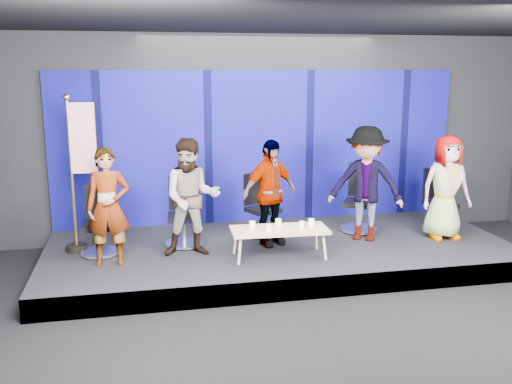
# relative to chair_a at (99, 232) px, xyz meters

# --- Properties ---
(ground) EXTENTS (10.00, 10.00, 0.00)m
(ground) POSITION_rel_chair_a_xyz_m (2.66, -2.57, -0.63)
(ground) COLOR black
(ground) RESTS_ON ground
(room_walls) EXTENTS (10.02, 8.02, 3.51)m
(room_walls) POSITION_rel_chair_a_xyz_m (2.66, -2.57, 1.80)
(room_walls) COLOR black
(room_walls) RESTS_ON ground
(riser) EXTENTS (7.00, 3.00, 0.30)m
(riser) POSITION_rel_chair_a_xyz_m (2.66, -0.07, -0.48)
(riser) COLOR black
(riser) RESTS_ON ground
(backdrop) EXTENTS (7.00, 0.08, 2.60)m
(backdrop) POSITION_rel_chair_a_xyz_m (2.66, 1.38, 0.97)
(backdrop) COLOR #08095E
(backdrop) RESTS_ON riser
(chair_a) EXTENTS (0.58, 0.58, 0.99)m
(chair_a) POSITION_rel_chair_a_xyz_m (0.00, 0.00, 0.00)
(chair_a) COLOR silver
(chair_a) RESTS_ON riser
(panelist_a) EXTENTS (0.60, 0.40, 1.61)m
(panelist_a) POSITION_rel_chair_a_xyz_m (0.17, -0.47, 0.48)
(panelist_a) COLOR black
(panelist_a) RESTS_ON riser
(chair_b) EXTENTS (0.63, 0.63, 1.04)m
(chair_b) POSITION_rel_chair_a_xyz_m (1.23, 0.18, 0.02)
(chair_b) COLOR silver
(chair_b) RESTS_ON riser
(panelist_b) EXTENTS (0.86, 0.70, 1.68)m
(panelist_b) POSITION_rel_chair_a_xyz_m (1.31, -0.32, 0.52)
(panelist_b) COLOR black
(panelist_b) RESTS_ON riser
(chair_c) EXTENTS (0.74, 0.74, 0.99)m
(chair_c) POSITION_rel_chair_a_xyz_m (2.48, 0.43, 0.00)
(chair_c) COLOR silver
(chair_c) RESTS_ON riser
(panelist_c) EXTENTS (1.02, 0.74, 1.61)m
(panelist_c) POSITION_rel_chair_a_xyz_m (2.51, -0.06, 0.48)
(panelist_c) COLOR black
(panelist_c) RESTS_ON riser
(chair_d) EXTENTS (0.85, 0.85, 1.10)m
(chair_d) POSITION_rel_chair_a_xyz_m (4.13, 0.37, 0.04)
(chair_d) COLOR silver
(chair_d) RESTS_ON riser
(panelist_d) EXTENTS (1.33, 1.15, 1.78)m
(panelist_d) POSITION_rel_chair_a_xyz_m (4.02, -0.12, 0.56)
(panelist_d) COLOR black
(panelist_d) RESTS_ON riser
(chair_e) EXTENTS (0.58, 0.58, 1.01)m
(chair_e) POSITION_rel_chair_a_xyz_m (5.44, 0.17, 0.01)
(chair_e) COLOR silver
(chair_e) RESTS_ON riser
(panelist_e) EXTENTS (0.81, 0.54, 1.63)m
(panelist_e) POSITION_rel_chair_a_xyz_m (5.27, -0.30, 0.49)
(panelist_e) COLOR black
(panelist_e) RESTS_ON riser
(coffee_table) EXTENTS (1.39, 0.64, 0.42)m
(coffee_table) POSITION_rel_chair_a_xyz_m (2.50, -0.68, 0.06)
(coffee_table) COLOR #A57E60
(coffee_table) RESTS_ON riser
(mug_a) EXTENTS (0.09, 0.09, 0.10)m
(mug_a) POSITION_rel_chair_a_xyz_m (2.13, -0.59, 0.15)
(mug_a) COLOR white
(mug_a) RESTS_ON coffee_table
(mug_b) EXTENTS (0.08, 0.08, 0.10)m
(mug_b) POSITION_rel_chair_a_xyz_m (2.32, -0.79, 0.14)
(mug_b) COLOR white
(mug_b) RESTS_ON coffee_table
(mug_c) EXTENTS (0.09, 0.09, 0.10)m
(mug_c) POSITION_rel_chair_a_xyz_m (2.52, -0.55, 0.15)
(mug_c) COLOR white
(mug_c) RESTS_ON coffee_table
(mug_d) EXTENTS (0.08, 0.08, 0.09)m
(mug_d) POSITION_rel_chair_a_xyz_m (2.82, -0.70, 0.14)
(mug_d) COLOR white
(mug_d) RESTS_ON coffee_table
(mug_e) EXTENTS (0.09, 0.09, 0.11)m
(mug_e) POSITION_rel_chair_a_xyz_m (2.98, -0.66, 0.15)
(mug_e) COLOR white
(mug_e) RESTS_ON coffee_table
(flag_stand) EXTENTS (0.52, 0.30, 2.29)m
(flag_stand) POSITION_rel_chair_a_xyz_m (-0.23, 0.18, 0.89)
(flag_stand) COLOR black
(flag_stand) RESTS_ON riser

